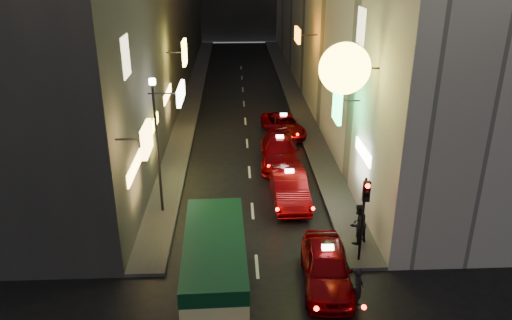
{
  "coord_description": "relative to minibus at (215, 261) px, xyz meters",
  "views": [
    {
      "loc": [
        -0.77,
        -7.73,
        11.27
      ],
      "look_at": [
        0.16,
        13.0,
        2.6
      ],
      "focal_mm": 35.0,
      "sensor_mm": 36.0,
      "label": 1
    }
  ],
  "objects": [
    {
      "name": "taxi_third",
      "position": [
        3.3,
        12.15,
        -0.69
      ],
      "size": [
        2.63,
        5.72,
        1.95
      ],
      "color": "#680004",
      "rests_on": "ground"
    },
    {
      "name": "pedestrian_sidewalk",
      "position": [
        5.7,
        3.22,
        -0.44
      ],
      "size": [
        0.87,
        0.8,
        1.97
      ],
      "primitive_type": "imported",
      "rotation": [
        0.0,
        0.0,
        3.73
      ],
      "color": "black",
      "rests_on": "sidewalk_right"
    },
    {
      "name": "minibus",
      "position": [
        0.0,
        0.0,
        0.0
      ],
      "size": [
        2.19,
        5.85,
        2.5
      ],
      "color": "#FAF39C",
      "rests_on": "ground"
    },
    {
      "name": "pedestrian_crossing",
      "position": [
        4.81,
        -0.61,
        -0.7
      ],
      "size": [
        0.55,
        0.67,
        1.76
      ],
      "primitive_type": "imported",
      "rotation": [
        0.0,
        0.0,
        1.22
      ],
      "color": "black",
      "rests_on": "ground"
    },
    {
      "name": "traffic_light",
      "position": [
        5.51,
        1.88,
        1.11
      ],
      "size": [
        0.26,
        0.43,
        3.5
      ],
      "color": "black",
      "rests_on": "sidewalk_right"
    },
    {
      "name": "taxi_far",
      "position": [
        3.97,
        16.95,
        -0.81
      ],
      "size": [
        2.76,
        5.07,
        1.7
      ],
      "color": "#680004",
      "rests_on": "ground"
    },
    {
      "name": "lamp_post",
      "position": [
        -2.69,
        6.41,
        2.15
      ],
      "size": [
        0.28,
        0.28,
        6.22
      ],
      "color": "black",
      "rests_on": "sidewalk_left"
    },
    {
      "name": "sidewalk_left",
      "position": [
        -2.74,
        27.41,
        -1.5
      ],
      "size": [
        1.5,
        52.0,
        0.15
      ],
      "primitive_type": "cube",
      "color": "#484643",
      "rests_on": "ground"
    },
    {
      "name": "taxi_second",
      "position": [
        3.32,
        7.35,
        -0.69
      ],
      "size": [
        2.41,
        5.62,
        1.94
      ],
      "color": "#680004",
      "rests_on": "ground"
    },
    {
      "name": "sidewalk_right",
      "position": [
        5.76,
        27.41,
        -1.5
      ],
      "size": [
        1.5,
        52.0,
        0.15
      ],
      "primitive_type": "cube",
      "color": "#484643",
      "rests_on": "ground"
    },
    {
      "name": "taxi_near",
      "position": [
        3.98,
        0.71,
        -0.72
      ],
      "size": [
        2.57,
        5.52,
        1.88
      ],
      "color": "#680004",
      "rests_on": "ground"
    }
  ]
}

